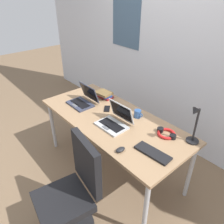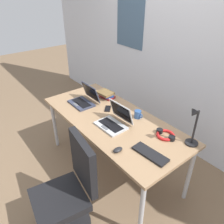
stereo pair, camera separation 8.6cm
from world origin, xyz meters
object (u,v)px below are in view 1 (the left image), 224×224
Objects in this scene: office_chair at (71,199)px; laptop_near_mouse at (114,121)px; desk_lamp at (194,125)px; computer_mouse at (120,150)px; laptop_front_right at (83,100)px; cell_phone at (107,109)px; headphones at (166,133)px; coffee_mug at (138,114)px; external_keyboard at (153,153)px; book_stack at (105,95)px.

laptop_near_mouse is at bearing 108.84° from office_chair.
desk_lamp is 0.69m from computer_mouse.
cell_phone is (0.29, 0.14, -0.04)m from laptop_front_right.
coffee_mug is at bearing 177.00° from headphones.
computer_mouse is 0.45× the size of headphones.
cell_phone is at bearing -169.13° from desk_lamp.
headphones is at bearing -162.98° from desk_lamp.
cell_phone is at bearing 150.37° from computer_mouse.
desk_lamp reaches higher than laptop_front_right.
coffee_mug is at bearing 23.39° from laptop_front_right.
cell_phone is (-0.65, 0.38, -0.01)m from computer_mouse.
desk_lamp is 1.03m from cell_phone.
computer_mouse is 0.61m from office_chair.
desk_lamp is at bearing 67.28° from office_chair.
computer_mouse is 0.76m from cell_phone.
cell_phone is (-0.86, 0.19, -0.01)m from external_keyboard.
cell_phone is 0.30m from book_stack.
headphones is (-0.22, -0.07, -0.18)m from desk_lamp.
headphones reaches higher than computer_mouse.
coffee_mug is (-0.50, 0.33, 0.03)m from external_keyboard.
desk_lamp is 1.34m from laptop_front_right.
laptop_near_mouse is 0.99× the size of external_keyboard.
desk_lamp is at bearing 1.12° from book_stack.
desk_lamp is at bearing 26.52° from laptop_near_mouse.
laptop_near_mouse is 2.40× the size of cell_phone.
external_keyboard is at bearing 43.50° from computer_mouse.
computer_mouse is at bearing -31.36° from book_stack.
desk_lamp is at bearing 14.36° from laptop_front_right.
cell_phone is 1.20× the size of coffee_mug.
book_stack is (0.05, 0.30, -0.00)m from laptop_front_right.
book_stack is 0.61m from coffee_mug.
laptop_front_right is 0.33m from cell_phone.
headphones is (0.77, 0.12, 0.01)m from cell_phone.
book_stack is (-0.90, 0.55, 0.03)m from computer_mouse.
book_stack is at bearing 149.43° from computer_mouse.
computer_mouse is at bearing 78.00° from office_chair.
office_chair reaches higher than computer_mouse.
office_chair is at bearing -79.21° from coffee_mug.
cell_phone is at bearing -158.16° from coffee_mug.
laptop_near_mouse is 0.42m from computer_mouse.
coffee_mug is 0.12× the size of office_chair.
desk_lamp is at bearing 60.18° from computer_mouse.
desk_lamp is at bearing 17.02° from headphones.
laptop_near_mouse is 0.56m from external_keyboard.
desk_lamp is 1.26m from office_chair.
laptop_near_mouse reaches higher than office_chair.
coffee_mug is 1.09m from office_chair.
computer_mouse reaches higher than external_keyboard.
headphones is at bearing 77.54° from office_chair.
laptop_near_mouse is 0.60m from laptop_front_right.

